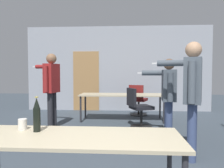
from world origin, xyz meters
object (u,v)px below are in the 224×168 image
at_px(office_chair_far_right, 138,109).
at_px(office_chair_near_pushed, 138,101).
at_px(person_far_watching, 51,83).
at_px(person_center_tall, 192,89).
at_px(drink_cup, 23,124).
at_px(person_left_plaid, 168,92).
at_px(beer_bottle, 37,115).

distance_m(office_chair_far_right, office_chair_near_pushed, 1.50).
bearing_deg(office_chair_far_right, person_far_watching, -106.30).
height_order(person_center_tall, drink_cup, person_center_tall).
height_order(person_left_plaid, office_chair_far_right, person_left_plaid).
bearing_deg(office_chair_far_right, office_chair_near_pushed, 155.43).
relative_size(person_center_tall, person_far_watching, 1.01).
bearing_deg(office_chair_far_right, drink_cup, -45.88).
bearing_deg(person_center_tall, beer_bottle, 143.09).
xyz_separation_m(office_chair_far_right, drink_cup, (-1.34, -3.03, 0.33)).
distance_m(person_left_plaid, person_far_watching, 2.64).
distance_m(person_center_tall, office_chair_far_right, 2.08).
bearing_deg(office_chair_far_right, beer_bottle, -42.72).
relative_size(person_left_plaid, office_chair_far_right, 1.66).
distance_m(person_center_tall, drink_cup, 2.35).
height_order(person_center_tall, person_far_watching, person_center_tall).
bearing_deg(person_left_plaid, office_chair_near_pushed, 15.28).
bearing_deg(beer_bottle, person_left_plaid, 52.45).
xyz_separation_m(office_chair_near_pushed, drink_cup, (-1.41, -4.53, 0.33)).
xyz_separation_m(person_center_tall, drink_cup, (-2.02, -1.17, -0.29)).
relative_size(beer_bottle, drink_cup, 3.10).
bearing_deg(drink_cup, person_center_tall, 30.05).
bearing_deg(person_center_tall, office_chair_far_right, 39.51).
bearing_deg(beer_bottle, person_far_watching, 106.69).
distance_m(office_chair_near_pushed, beer_bottle, 4.77).
distance_m(person_center_tall, person_far_watching, 3.18).
relative_size(person_far_watching, office_chair_near_pushed, 1.85).
xyz_separation_m(person_far_watching, beer_bottle, (0.87, -2.89, -0.19)).
height_order(person_far_watching, beer_bottle, person_far_watching).
xyz_separation_m(person_left_plaid, drink_cup, (-1.85, -2.13, -0.16)).
distance_m(person_left_plaid, person_center_tall, 0.98).
xyz_separation_m(person_left_plaid, person_far_watching, (-2.55, 0.70, 0.13)).
xyz_separation_m(person_center_tall, person_far_watching, (-2.71, 1.66, 0.00)).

